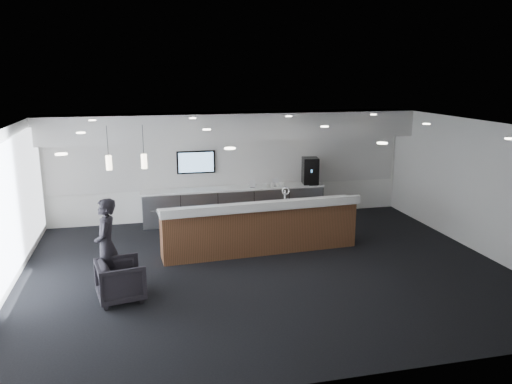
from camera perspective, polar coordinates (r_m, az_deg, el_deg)
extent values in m
plane|color=black|center=(10.65, 1.21, -8.77)|extent=(10.00, 10.00, 0.00)
cube|color=black|center=(9.91, 1.30, 7.50)|extent=(10.00, 8.00, 0.02)
cube|color=white|center=(14.00, -2.82, 3.05)|extent=(10.00, 0.02, 3.00)
cube|color=white|center=(10.20, -27.14, -2.42)|extent=(0.02, 8.00, 3.00)
cube|color=white|center=(12.37, 24.29, 0.47)|extent=(0.02, 8.00, 3.00)
cube|color=silver|center=(13.39, -2.53, 7.56)|extent=(10.00, 0.90, 0.70)
cube|color=silver|center=(13.95, -2.81, 3.44)|extent=(9.80, 0.06, 1.40)
cube|color=white|center=(10.19, -26.92, -2.41)|extent=(0.04, 7.36, 2.55)
cube|color=#9B9FA4|center=(13.88, -2.51, -1.47)|extent=(5.00, 0.60, 0.90)
cube|color=white|center=(13.77, -2.53, 0.44)|extent=(5.06, 0.66, 0.05)
cylinder|color=white|center=(13.35, -10.72, -2.12)|extent=(0.60, 0.02, 0.02)
cylinder|color=white|center=(13.42, -6.45, -1.88)|extent=(0.60, 0.02, 0.02)
cylinder|color=white|center=(13.57, -2.26, -1.63)|extent=(0.60, 0.02, 0.02)
cylinder|color=white|center=(13.78, 1.83, -1.39)|extent=(0.60, 0.02, 0.02)
cylinder|color=white|center=(14.07, 5.77, -1.14)|extent=(0.60, 0.02, 0.02)
cube|color=black|center=(13.74, -6.88, 3.41)|extent=(1.05, 0.07, 0.62)
cube|color=#3179C7|center=(13.70, -6.86, 3.38)|extent=(0.95, 0.01, 0.54)
cylinder|color=#FFEBC6|center=(10.50, -12.66, 3.38)|extent=(0.12, 0.12, 0.30)
cylinder|color=#FFEBC6|center=(10.51, -16.48, 3.17)|extent=(0.12, 0.12, 0.30)
cube|color=#4D3119|center=(11.47, 0.53, -4.32)|extent=(4.54, 0.91, 1.05)
cube|color=white|center=(11.31, 0.53, -1.64)|extent=(4.62, 0.99, 0.06)
cube|color=white|center=(10.96, 1.08, -1.66)|extent=(4.59, 0.40, 0.18)
cylinder|color=white|center=(11.55, 3.32, -0.47)|extent=(0.04, 0.04, 0.28)
torus|color=white|center=(11.46, 3.41, 0.14)|extent=(0.19, 0.04, 0.19)
cube|color=black|center=(14.23, 6.21, 2.44)|extent=(0.50, 0.54, 0.75)
cube|color=white|center=(14.06, 6.53, 0.79)|extent=(0.27, 0.12, 0.02)
cube|color=silver|center=(13.71, -0.41, 0.94)|extent=(0.15, 0.03, 0.21)
cube|color=silver|center=(13.88, 2.23, 1.14)|extent=(0.17, 0.03, 0.23)
imported|color=black|center=(9.48, -15.19, -9.71)|extent=(0.96, 0.94, 0.75)
imported|color=black|center=(9.78, -16.71, -5.84)|extent=(0.46, 0.67, 1.78)
imported|color=white|center=(13.93, 3.03, 0.91)|extent=(0.11, 0.11, 0.10)
imported|color=white|center=(13.89, 2.47, 0.88)|extent=(0.16, 0.16, 0.10)
imported|color=white|center=(13.86, 1.91, 0.85)|extent=(0.14, 0.14, 0.10)
imported|color=white|center=(13.82, 1.35, 0.83)|extent=(0.14, 0.14, 0.10)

